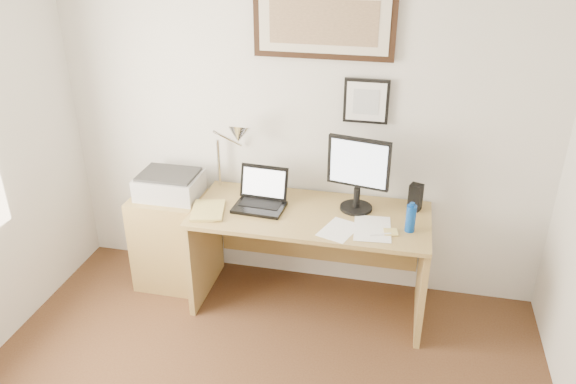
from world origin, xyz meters
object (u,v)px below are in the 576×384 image
(lcd_monitor, at_px, (358,171))
(desk, at_px, (312,237))
(water_bottle, at_px, (411,218))
(book, at_px, (192,211))
(side_cabinet, at_px, (171,240))
(laptop, at_px, (261,198))
(printer, at_px, (170,184))

(lcd_monitor, bearing_deg, desk, -173.38)
(water_bottle, height_order, book, water_bottle)
(side_cabinet, distance_m, laptop, 0.84)
(water_bottle, relative_size, printer, 0.41)
(side_cabinet, xyz_separation_m, printer, (0.02, 0.03, 0.45))
(desk, bearing_deg, lcd_monitor, 6.62)
(water_bottle, distance_m, laptop, 1.02)
(book, distance_m, printer, 0.36)
(printer, bearing_deg, lcd_monitor, 1.58)
(side_cabinet, xyz_separation_m, lcd_monitor, (1.36, 0.07, 0.68))
(book, bearing_deg, lcd_monitor, 14.43)
(side_cabinet, xyz_separation_m, desk, (1.07, 0.04, 0.15))
(side_cabinet, xyz_separation_m, book, (0.28, -0.21, 0.40))
(desk, height_order, printer, printer)
(water_bottle, bearing_deg, lcd_monitor, 149.88)
(laptop, height_order, lcd_monitor, lcd_monitor)
(book, xyz_separation_m, lcd_monitor, (1.08, 0.28, 0.28))
(water_bottle, height_order, laptop, laptop)
(side_cabinet, relative_size, lcd_monitor, 1.40)
(side_cabinet, distance_m, lcd_monitor, 1.52)
(book, relative_size, desk, 0.18)
(desk, xyz_separation_m, lcd_monitor, (0.29, 0.03, 0.53))
(lcd_monitor, distance_m, printer, 1.36)
(water_bottle, relative_size, laptop, 0.51)
(book, bearing_deg, desk, 17.22)
(side_cabinet, bearing_deg, printer, 55.86)
(water_bottle, distance_m, book, 1.45)
(laptop, height_order, printer, laptop)
(side_cabinet, bearing_deg, book, -36.26)
(lcd_monitor, bearing_deg, side_cabinet, -177.09)
(side_cabinet, relative_size, laptop, 2.06)
(water_bottle, bearing_deg, book, -177.41)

